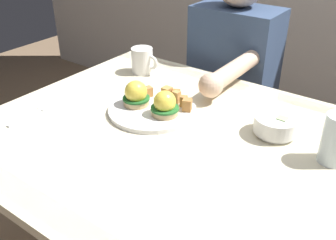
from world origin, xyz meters
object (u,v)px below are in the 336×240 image
Objects in this scene: coffee_mug at (143,60)px; fork at (32,114)px; dining_table at (189,172)px; eggs_benedict_plate at (152,104)px; water_glass_near at (335,142)px; diner_person at (230,81)px; fruit_bowl at (276,125)px.

coffee_mug reaches higher than fork.
dining_table is 0.24m from eggs_benedict_plate.
water_glass_near reaches higher than eggs_benedict_plate.
diner_person reaches higher than eggs_benedict_plate.
fruit_bowl is at bearing 43.79° from dining_table.
fruit_bowl is at bearing 167.45° from water_glass_near.
dining_table is 0.63m from diner_person.
water_glass_near reaches higher than coffee_mug.
coffee_mug is at bearing 134.53° from eggs_benedict_plate.
coffee_mug reaches higher than fruit_bowl.
coffee_mug is 0.86× the size of water_glass_near.
fruit_bowl is 0.59m from coffee_mug.
coffee_mug reaches higher than dining_table.
fork is at bearing -160.94° from dining_table.
diner_person reaches higher than fork.
fork is at bearing -160.11° from water_glass_near.
coffee_mug is (-0.22, 0.23, 0.02)m from eggs_benedict_plate.
coffee_mug is at bearing 82.31° from fork.
eggs_benedict_plate reaches higher than fruit_bowl.
dining_table is 9.26× the size of water_glass_near.
diner_person is at bearing 107.56° from dining_table.
dining_table is at bearing -36.03° from coffee_mug.
diner_person is at bearing 70.05° from fork.
dining_table is at bearing -72.44° from diner_person.
water_glass_near is (0.74, -0.17, 0.01)m from coffee_mug.
coffee_mug is at bearing 167.41° from water_glass_near.
eggs_benedict_plate is at bearing -173.27° from water_glass_near.
diner_person is (-0.53, 0.47, -0.15)m from water_glass_near.
fruit_bowl is 0.58m from diner_person.
fruit_bowl is at bearing -12.61° from coffee_mug.
diner_person is (0.28, 0.76, -0.09)m from fork.
fruit_bowl reaches higher than fork.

